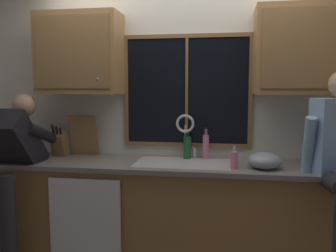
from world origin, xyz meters
name	(u,v)px	position (x,y,z in m)	size (l,w,h in m)	color
back_wall	(183,118)	(0.00, 0.06, 1.27)	(5.78, 0.12, 2.55)	silver
window_glass	(187,91)	(0.04, -0.01, 1.52)	(1.10, 0.02, 0.95)	black
window_frame_top	(187,36)	(0.04, -0.02, 2.02)	(1.17, 0.02, 0.04)	brown
window_frame_bottom	(186,145)	(0.04, -0.02, 1.03)	(1.17, 0.02, 0.04)	brown
window_frame_left	(126,91)	(-0.52, -0.02, 1.52)	(0.04, 0.02, 0.95)	brown
window_frame_right	(251,91)	(0.61, -0.02, 1.52)	(0.04, 0.02, 0.95)	brown
window_mullion_center	(187,91)	(0.04, -0.02, 1.52)	(0.02, 0.02, 0.95)	brown
lower_cabinet_run	(178,217)	(0.00, -0.29, 0.44)	(3.38, 0.58, 0.88)	olive
countertop	(177,165)	(0.00, -0.31, 0.90)	(3.44, 0.62, 0.04)	slate
dishwasher_front	(85,224)	(-0.72, -0.61, 0.46)	(0.60, 0.02, 0.74)	white
upper_cabinet_left	(80,54)	(-0.91, -0.17, 1.86)	(0.75, 0.36, 0.72)	#A87A47
upper_cabinet_right	(301,50)	(1.00, -0.17, 1.86)	(0.75, 0.36, 0.72)	#A87A47
sink	(183,174)	(0.04, -0.30, 0.82)	(0.80, 0.46, 0.21)	#B7B7BC
faucet	(186,131)	(0.05, -0.12, 1.17)	(0.18, 0.09, 0.40)	silver
person_standing	(8,162)	(-1.38, -0.59, 0.94)	(0.53, 0.71, 1.50)	#262628
knife_block	(60,144)	(-1.13, -0.17, 1.03)	(0.12, 0.18, 0.32)	olive
cutting_board	(84,135)	(-0.92, -0.09, 1.11)	(0.26, 0.02, 0.38)	#997047
mixing_bowl	(265,161)	(0.71, -0.39, 0.98)	(0.27, 0.27, 0.13)	#8C99A8
soap_dispenser	(234,159)	(0.47, -0.42, 0.99)	(0.06, 0.07, 0.18)	pink
bottle_green_glass	(187,147)	(0.06, -0.11, 1.03)	(0.07, 0.07, 0.26)	#1E592D
bottle_tall_clear	(206,146)	(0.23, -0.11, 1.04)	(0.05, 0.05, 0.28)	pink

